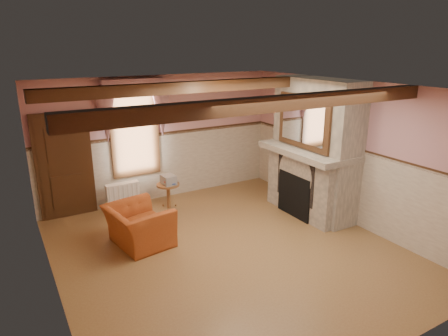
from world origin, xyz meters
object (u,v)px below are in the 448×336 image
side_table (169,196)px  bowl (317,148)px  mantel_clock (291,138)px  oil_lamp (301,139)px  armchair (139,226)px  radiator (123,196)px

side_table → bowl: (2.40, -1.94, 1.19)m
mantel_clock → side_table: bearing=154.6°
mantel_clock → bowl: bearing=-90.0°
side_table → oil_lamp: oil_lamp is taller
armchair → bowl: bowl is taller
radiator → bowl: 4.19m
radiator → mantel_clock: mantel_clock is taller
radiator → oil_lamp: size_ratio=2.50×
armchair → side_table: armchair is taller
oil_lamp → bowl: bearing=-90.0°
side_table → bowl: 3.30m
bowl → oil_lamp: 0.50m
armchair → mantel_clock: (3.49, 0.16, 1.16)m
bowl → mantel_clock: bearing=90.0°
armchair → mantel_clock: 3.69m
radiator → oil_lamp: oil_lamp is taller
side_table → oil_lamp: bearing=-31.1°
side_table → radiator: radiator is taller
armchair → bowl: size_ratio=3.24×
armchair → oil_lamp: oil_lamp is taller
armchair → bowl: (3.49, -0.64, 1.10)m
armchair → side_table: size_ratio=2.00×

